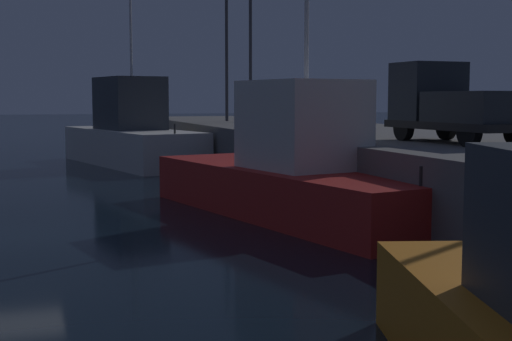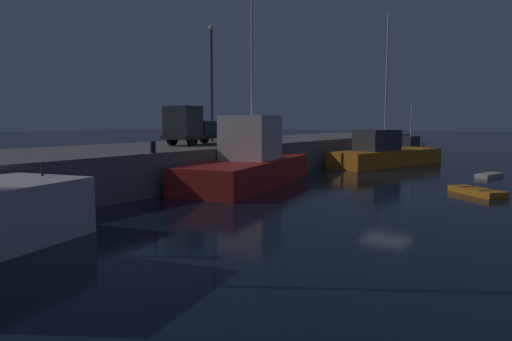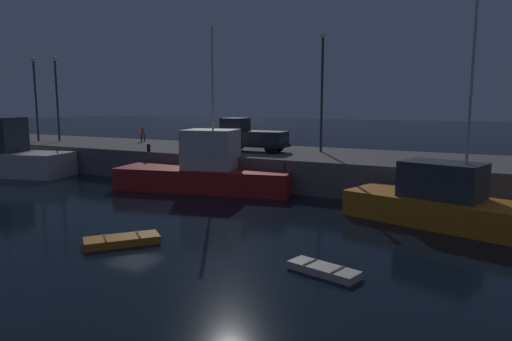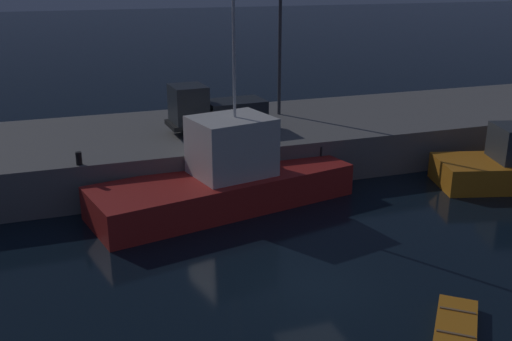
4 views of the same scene
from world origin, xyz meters
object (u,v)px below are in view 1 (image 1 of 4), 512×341
utility_truck (451,104)px  fishing_boat_white (131,135)px  fishing_boat_blue (296,174)px  dockworker (357,109)px  lamp_post_west (227,44)px  bollard_central (273,126)px  lamp_post_east (250,42)px

utility_truck → fishing_boat_white: bearing=-160.3°
utility_truck → fishing_boat_blue: bearing=-98.8°
fishing_boat_blue → dockworker: size_ratio=8.29×
dockworker → lamp_post_west: bearing=-157.2°
lamp_post_west → dockworker: bearing=22.8°
lamp_post_west → dockworker: (10.15, 4.27, -4.00)m
fishing_boat_white → lamp_post_west: fishing_boat_white is taller
utility_truck → bollard_central: bearing=-153.7°
fishing_boat_white → lamp_post_east: size_ratio=1.55×
lamp_post_west → bollard_central: bearing=-9.6°
dockworker → fishing_boat_blue: bearing=-32.9°
utility_truck → dockworker: bearing=166.1°
bollard_central → fishing_boat_white: bearing=-164.1°
lamp_post_east → fishing_boat_blue: bearing=-14.0°
dockworker → bollard_central: dockworker is taller
lamp_post_east → dockworker: lamp_post_east is taller
lamp_post_east → bollard_central: bearing=-14.4°
lamp_post_east → dockworker: bearing=21.9°
bollard_central → fishing_boat_blue: bearing=-13.0°
fishing_boat_blue → lamp_post_west: bearing=169.4°
fishing_boat_blue → utility_truck: size_ratio=2.34×
lamp_post_west → lamp_post_east: size_ratio=0.99×
fishing_boat_white → lamp_post_east: 9.63m
fishing_boat_white → utility_truck: size_ratio=2.34×
fishing_boat_white → bollard_central: bearing=15.9°
dockworker → fishing_boat_white: bearing=-120.9°
fishing_boat_blue → lamp_post_east: size_ratio=1.55×
lamp_post_west → dockworker: lamp_post_west is taller
fishing_boat_blue → bollard_central: 6.86m
fishing_boat_blue → dockworker: 16.08m
fishing_boat_blue → fishing_boat_white: bearing=-173.4°
fishing_boat_blue → bollard_central: size_ratio=21.77×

